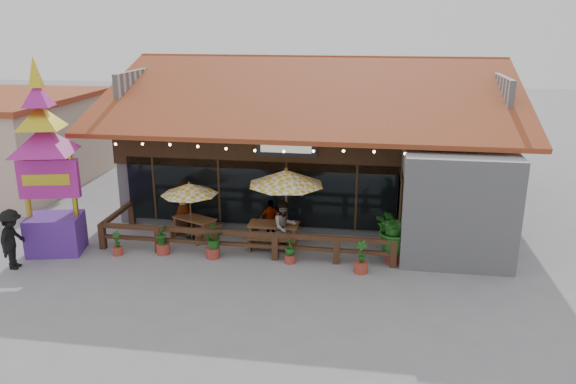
% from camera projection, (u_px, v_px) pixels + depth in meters
% --- Properties ---
extents(ground, '(100.00, 100.00, 0.00)m').
position_uv_depth(ground, '(292.00, 254.00, 18.81)').
color(ground, gray).
rests_on(ground, ground).
extents(restaurant_building, '(15.50, 14.73, 6.09)m').
position_uv_depth(restaurant_building, '(321.00, 147.00, 24.36)').
color(restaurant_building, '#ABABB0').
rests_on(restaurant_building, ground).
extents(patio_railing, '(10.00, 2.60, 0.92)m').
position_uv_depth(patio_railing, '(225.00, 236.00, 18.71)').
color(patio_railing, '#452518').
rests_on(patio_railing, ground).
extents(umbrella_left, '(2.61, 2.61, 2.15)m').
position_uv_depth(umbrella_left, '(189.00, 189.00, 19.55)').
color(umbrella_left, brown).
rests_on(umbrella_left, ground).
extents(umbrella_right, '(3.14, 3.14, 2.79)m').
position_uv_depth(umbrella_right, '(286.00, 178.00, 18.89)').
color(umbrella_right, brown).
rests_on(umbrella_right, ground).
extents(picnic_table_left, '(1.93, 1.83, 0.73)m').
position_uv_depth(picnic_table_left, '(195.00, 224.00, 20.16)').
color(picnic_table_left, brown).
rests_on(picnic_table_left, ground).
extents(picnic_table_right, '(1.71, 1.48, 0.82)m').
position_uv_depth(picnic_table_right, '(273.00, 231.00, 19.35)').
color(picnic_table_right, brown).
rests_on(picnic_table_right, ground).
extents(thai_sign_tower, '(3.09, 3.09, 6.97)m').
position_uv_depth(thai_sign_tower, '(44.00, 145.00, 17.94)').
color(thai_sign_tower, '#542792').
rests_on(thai_sign_tower, ground).
extents(tropical_plant, '(1.87, 1.82, 1.96)m').
position_uv_depth(tropical_plant, '(395.00, 230.00, 17.87)').
color(tropical_plant, '#993529').
rests_on(tropical_plant, ground).
extents(diner_a, '(0.83, 0.82, 1.93)m').
position_uv_depth(diner_a, '(183.00, 207.00, 20.56)').
color(diner_a, '#382512').
rests_on(diner_a, ground).
extents(diner_b, '(1.08, 1.04, 1.76)m').
position_uv_depth(diner_b, '(284.00, 226.00, 18.84)').
color(diner_b, '#382512').
rests_on(diner_b, ground).
extents(diner_c, '(0.89, 0.51, 1.43)m').
position_uv_depth(diner_c, '(271.00, 220.00, 19.97)').
color(diner_c, '#382512').
rests_on(diner_c, ground).
extents(pedestrian, '(0.90, 1.35, 1.94)m').
position_uv_depth(pedestrian, '(12.00, 239.00, 17.51)').
color(pedestrian, black).
rests_on(pedestrian, ground).
extents(planter_a, '(0.34, 0.34, 0.84)m').
position_uv_depth(planter_a, '(117.00, 245.00, 18.68)').
color(planter_a, '#993529').
rests_on(planter_a, ground).
extents(planter_b, '(0.49, 0.51, 1.08)m').
position_uv_depth(planter_b, '(163.00, 240.00, 18.71)').
color(planter_b, '#993529').
rests_on(planter_b, ground).
extents(planter_c, '(0.85, 0.82, 1.08)m').
position_uv_depth(planter_c, '(212.00, 241.00, 18.36)').
color(planter_c, '#993529').
rests_on(planter_c, ground).
extents(planter_d, '(0.43, 0.43, 0.86)m').
position_uv_depth(planter_d, '(290.00, 251.00, 18.02)').
color(planter_d, '#993529').
rests_on(planter_d, ground).
extents(planter_e, '(0.45, 0.43, 1.06)m').
position_uv_depth(planter_e, '(361.00, 259.00, 17.33)').
color(planter_e, '#993529').
rests_on(planter_e, ground).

